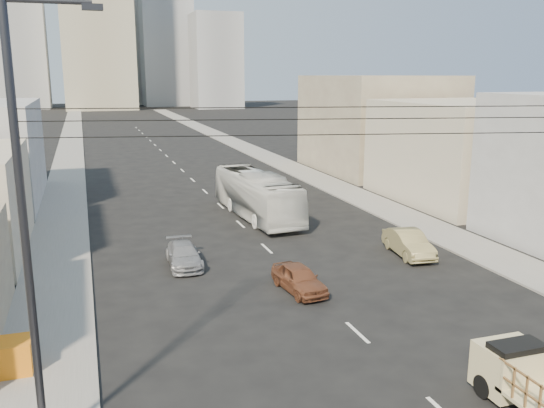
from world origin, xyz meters
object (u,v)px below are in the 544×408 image
flatbed_pickup (535,381)px  streetlamp_left (28,224)px  city_bus (257,195)px  sedan_tan (409,243)px  sedan_brown (299,278)px  crate_stack (4,357)px  sedan_grey (184,255)px

flatbed_pickup → streetlamp_left: bearing=168.8°
flatbed_pickup → city_bus: 26.43m
sedan_tan → flatbed_pickup: bearing=-100.7°
flatbed_pickup → sedan_tan: bearing=72.4°
sedan_brown → streetlamp_left: (-10.76, -8.95, 5.79)m
city_bus → sedan_tan: size_ratio=2.68×
crate_stack → sedan_grey: bearing=51.2°
sedan_brown → streetlamp_left: bearing=-146.8°
city_bus → crate_stack: bearing=-131.4°
city_bus → sedan_grey: 11.58m
sedan_brown → sedan_tan: 8.57m
sedan_grey → streetlamp_left: streetlamp_left is taller
streetlamp_left → flatbed_pickup: bearing=-11.2°
city_bus → sedan_grey: city_bus is taller
sedan_grey → streetlamp_left: size_ratio=0.34×
flatbed_pickup → streetlamp_left: streetlamp_left is taller
flatbed_pickup → sedan_brown: (-3.17, 11.71, -0.45)m
city_bus → sedan_brown: size_ratio=3.12×
city_bus → streetlamp_left: streetlamp_left is taller
sedan_grey → streetlamp_left: bearing=-111.4°
city_bus → streetlamp_left: (-13.08, -23.65, 4.80)m
flatbed_pickup → sedan_grey: flatbed_pickup is taller
flatbed_pickup → crate_stack: flatbed_pickup is taller
flatbed_pickup → city_bus: city_bus is taller
city_bus → crate_stack: (-14.68, -18.96, -0.95)m
sedan_brown → sedan_grey: sedan_brown is taller
sedan_brown → sedan_tan: bearing=16.0°
flatbed_pickup → city_bus: bearing=91.9°
sedan_tan → sedan_grey: sedan_tan is taller
sedan_tan → sedan_grey: bearing=177.0°
sedan_brown → crate_stack: size_ratio=2.09×
flatbed_pickup → streetlamp_left: 15.18m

